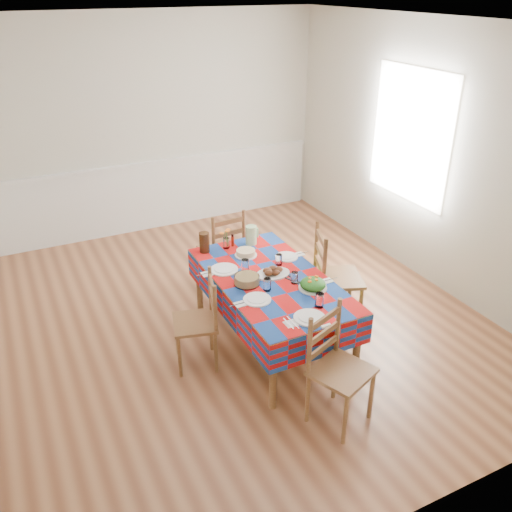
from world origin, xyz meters
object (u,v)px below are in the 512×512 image
at_px(chair_near, 337,369).
at_px(chair_far, 223,251).
at_px(meat_platter, 273,272).
at_px(chair_left, 199,322).
at_px(tea_pitcher, 204,242).
at_px(chair_right, 334,278).
at_px(dining_table, 271,285).
at_px(green_pitcher, 251,235).

bearing_deg(chair_near, chair_far, 67.86).
height_order(meat_platter, chair_left, chair_left).
relative_size(tea_pitcher, chair_right, 0.20).
xyz_separation_m(dining_table, meat_platter, (0.04, 0.05, 0.10)).
xyz_separation_m(tea_pitcher, chair_right, (1.01, -0.72, -0.28)).
xyz_separation_m(green_pitcher, chair_left, (-0.83, -0.71, -0.34)).
height_order(meat_platter, tea_pitcher, tea_pitcher).
bearing_deg(meat_platter, chair_near, -92.97).
bearing_deg(meat_platter, chair_right, -2.96).
xyz_separation_m(meat_platter, tea_pitcher, (-0.37, 0.69, 0.07)).
distance_m(dining_table, chair_near, 1.09).
bearing_deg(meat_platter, tea_pitcher, 118.38).
distance_m(chair_far, chair_left, 1.29).
height_order(green_pitcher, chair_near, chair_near).
distance_m(dining_table, chair_far, 1.09).
distance_m(chair_left, chair_right, 1.37).
bearing_deg(tea_pitcher, chair_far, 45.40).
relative_size(green_pitcher, chair_near, 0.20).
distance_m(chair_near, chair_far, 2.16).
bearing_deg(chair_left, green_pitcher, 145.46).
xyz_separation_m(meat_platter, chair_right, (0.64, -0.03, -0.20)).
relative_size(chair_left, chair_right, 0.86).
height_order(meat_platter, chair_right, chair_right).
distance_m(tea_pitcher, chair_right, 1.27).
height_order(meat_platter, chair_near, chair_near).
relative_size(meat_platter, tea_pitcher, 1.60).
distance_m(chair_near, chair_left, 1.26).
relative_size(chair_near, chair_far, 1.01).
distance_m(dining_table, tea_pitcher, 0.83).
height_order(chair_far, chair_right, chair_right).
bearing_deg(chair_left, chair_far, 162.69).
height_order(green_pitcher, chair_right, chair_right).
distance_m(meat_platter, chair_near, 1.15).
relative_size(chair_far, chair_left, 1.08).
bearing_deg(green_pitcher, chair_right, -51.84).
height_order(chair_near, chair_right, chair_right).
relative_size(chair_near, chair_right, 0.93).
xyz_separation_m(chair_far, chair_right, (0.68, -1.06, 0.04)).
height_order(meat_platter, chair_far, chair_far).
height_order(dining_table, chair_near, chair_near).
bearing_deg(meat_platter, chair_left, -175.32).
relative_size(meat_platter, chair_near, 0.34).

